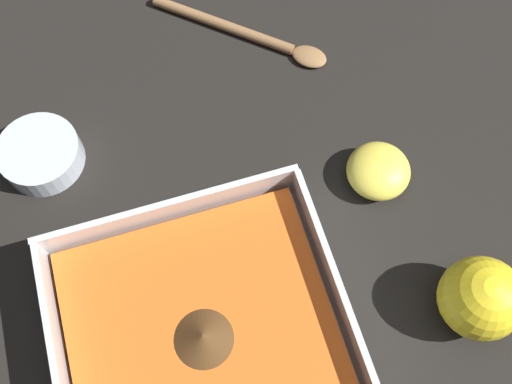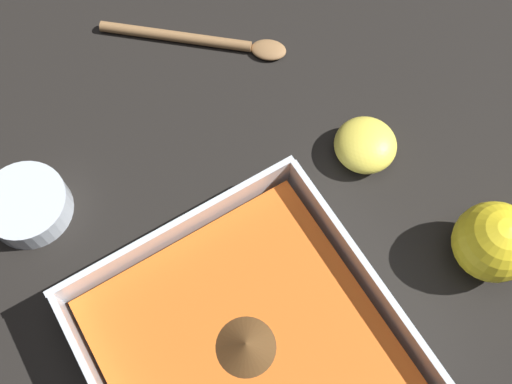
{
  "view_description": "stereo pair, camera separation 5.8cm",
  "coord_description": "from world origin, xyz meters",
  "px_view_note": "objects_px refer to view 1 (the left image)",
  "views": [
    {
      "loc": [
        -0.02,
        0.14,
        0.56
      ],
      "look_at": [
        -0.08,
        -0.08,
        0.03
      ],
      "focal_mm": 42.0,
      "sensor_mm": 36.0,
      "label": 1
    },
    {
      "loc": [
        0.04,
        0.11,
        0.56
      ],
      "look_at": [
        -0.08,
        -0.08,
        0.03
      ],
      "focal_mm": 42.0,
      "sensor_mm": 36.0,
      "label": 2
    }
  ],
  "objects_px": {
    "square_dish": "(207,342)",
    "spice_bowl": "(41,155)",
    "lemon_half": "(378,171)",
    "wooden_spoon": "(249,34)",
    "lemon_squeezer": "(490,297)"
  },
  "relations": [
    {
      "from": "square_dish",
      "to": "lemon_half",
      "type": "relative_size",
      "value": 3.9
    },
    {
      "from": "square_dish",
      "to": "lemon_squeezer",
      "type": "xyz_separation_m",
      "value": [
        -0.25,
        0.04,
        0.01
      ]
    },
    {
      "from": "lemon_squeezer",
      "to": "spice_bowl",
      "type": "bearing_deg",
      "value": -27.8
    },
    {
      "from": "lemon_half",
      "to": "wooden_spoon",
      "type": "xyz_separation_m",
      "value": [
        0.07,
        -0.21,
        -0.01
      ]
    },
    {
      "from": "spice_bowl",
      "to": "wooden_spoon",
      "type": "height_order",
      "value": "spice_bowl"
    },
    {
      "from": "lemon_half",
      "to": "wooden_spoon",
      "type": "bearing_deg",
      "value": -70.72
    },
    {
      "from": "spice_bowl",
      "to": "lemon_half",
      "type": "height_order",
      "value": "lemon_half"
    },
    {
      "from": "spice_bowl",
      "to": "lemon_squeezer",
      "type": "height_order",
      "value": "lemon_squeezer"
    },
    {
      "from": "square_dish",
      "to": "spice_bowl",
      "type": "xyz_separation_m",
      "value": [
        0.11,
        -0.23,
        -0.01
      ]
    },
    {
      "from": "lemon_half",
      "to": "spice_bowl",
      "type": "bearing_deg",
      "value": -20.39
    },
    {
      "from": "lemon_squeezer",
      "to": "wooden_spoon",
      "type": "height_order",
      "value": "lemon_squeezer"
    },
    {
      "from": "square_dish",
      "to": "spice_bowl",
      "type": "relative_size",
      "value": 3.0
    },
    {
      "from": "lemon_squeezer",
      "to": "lemon_half",
      "type": "xyz_separation_m",
      "value": [
        0.04,
        -0.15,
        -0.02
      ]
    },
    {
      "from": "square_dish",
      "to": "lemon_squeezer",
      "type": "distance_m",
      "value": 0.26
    },
    {
      "from": "square_dish",
      "to": "spice_bowl",
      "type": "distance_m",
      "value": 0.26
    }
  ]
}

